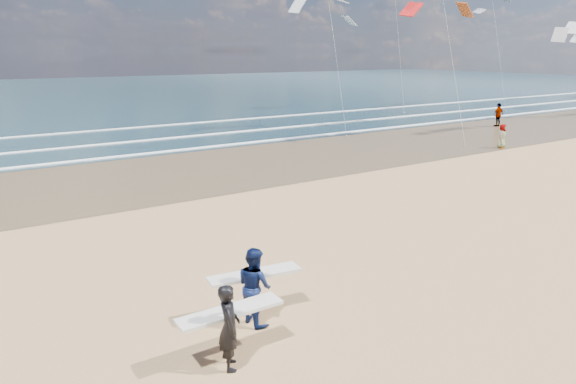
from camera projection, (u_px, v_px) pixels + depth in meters
wet_sand_strip at (392, 142)px, 35.20m from camera, size 220.00×12.00×0.01m
ocean at (145, 91)px, 78.94m from camera, size 220.00×100.00×0.02m
foam_breakers at (308, 124)px, 43.37m from camera, size 220.00×11.70×0.05m
surfer_near at (229, 325)px, 9.96m from camera, size 2.20×0.99×1.76m
surfer_far at (254, 285)px, 11.62m from camera, size 2.25×1.23×1.81m
beachgoer_0 at (502, 136)px, 32.78m from camera, size 0.88×0.72×1.54m
beachgoer_1 at (498, 115)px, 42.13m from camera, size 1.15×0.53×1.91m
kite_0 at (449, 42)px, 33.57m from camera, size 6.20×4.78×11.67m
kite_1 at (335, 46)px, 37.93m from camera, size 5.91×4.75×11.55m
kite_2 at (497, 39)px, 52.99m from camera, size 5.49×4.70×13.34m
kite_5 at (397, 23)px, 51.43m from camera, size 5.44×4.70×16.34m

